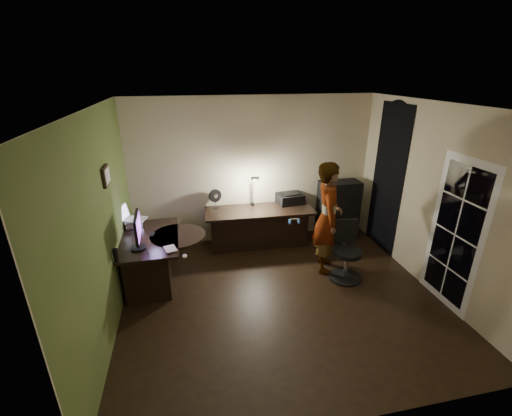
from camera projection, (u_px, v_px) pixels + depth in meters
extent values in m
cube|color=black|center=(281.00, 297.00, 5.03)|extent=(4.50, 4.00, 0.01)
cube|color=silver|center=(287.00, 106.00, 4.01)|extent=(4.50, 4.00, 0.01)
cube|color=#BDB08B|center=(253.00, 171.00, 6.34)|extent=(4.50, 0.01, 2.70)
cube|color=#BDB08B|center=(354.00, 308.00, 2.70)|extent=(4.50, 0.01, 2.70)
cube|color=#BDB08B|center=(102.00, 227.00, 4.09)|extent=(0.01, 4.00, 2.70)
cube|color=#BDB08B|center=(433.00, 199.00, 4.95)|extent=(0.01, 4.00, 2.70)
cube|color=#50632B|center=(104.00, 227.00, 4.09)|extent=(0.00, 4.00, 2.70)
cube|color=black|center=(388.00, 180.00, 6.01)|extent=(0.01, 0.90, 2.60)
cube|color=white|center=(455.00, 235.00, 4.56)|extent=(0.02, 0.92, 2.10)
cube|color=black|center=(106.00, 176.00, 4.32)|extent=(0.04, 0.30, 0.25)
cube|color=black|center=(153.00, 260.00, 5.24)|extent=(0.85, 1.36, 0.78)
cube|color=black|center=(259.00, 228.00, 6.34)|extent=(1.99, 0.76, 0.74)
cube|color=black|center=(338.00, 210.00, 6.63)|extent=(0.76, 0.39, 1.14)
cube|color=silver|center=(133.00, 223.00, 5.40)|extent=(0.31, 0.28, 0.11)
cube|color=silver|center=(134.00, 212.00, 5.34)|extent=(0.44, 0.43, 0.24)
cube|color=black|center=(137.00, 236.00, 4.70)|extent=(0.13, 0.54, 0.36)
ellipsoid|color=silver|center=(185.00, 256.00, 4.52)|extent=(0.07, 0.10, 0.04)
cube|color=black|center=(152.00, 234.00, 5.15)|extent=(0.08, 0.13, 0.01)
cube|color=black|center=(148.00, 252.00, 4.65)|extent=(0.06, 0.13, 0.01)
cylinder|color=black|center=(116.00, 255.00, 4.41)|extent=(0.09, 0.09, 0.17)
cube|color=silver|center=(170.00, 249.00, 4.73)|extent=(0.20, 0.24, 0.01)
cube|color=black|center=(215.00, 199.00, 6.21)|extent=(0.27, 0.22, 0.37)
cube|color=#265097|center=(294.00, 221.00, 5.64)|extent=(0.20, 0.09, 0.09)
cube|color=black|center=(290.00, 198.00, 6.48)|extent=(0.51, 0.42, 0.21)
cube|color=black|center=(252.00, 189.00, 6.28)|extent=(0.21, 0.33, 0.66)
cube|color=black|center=(348.00, 252.00, 5.30)|extent=(0.57, 0.57, 0.93)
imported|color=#D8A88C|center=(328.00, 218.00, 5.43)|extent=(0.59, 0.74, 1.82)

